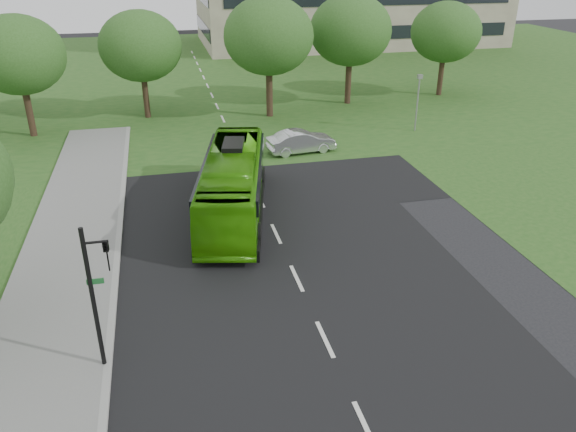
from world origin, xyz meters
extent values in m
plane|color=black|center=(0.00, 0.00, 0.00)|extent=(160.00, 160.00, 0.00)
cube|color=black|center=(0.00, 20.00, 0.01)|extent=(14.00, 120.00, 0.01)
cube|color=black|center=(0.00, 14.00, 0.01)|extent=(80.00, 12.00, 0.01)
cube|color=silver|center=(0.00, 15.00, 0.02)|extent=(0.15, 90.00, 0.01)
cube|color=#25531B|center=(0.00, 45.00, 0.01)|extent=(120.00, 60.00, 0.01)
cylinder|color=black|center=(-13.59, 24.76, 1.56)|extent=(0.47, 0.47, 3.12)
ellipsoid|color=#2B531B|center=(-13.59, 24.76, 5.60)|extent=(6.19, 6.19, 5.26)
cylinder|color=black|center=(-5.67, 27.87, 1.49)|extent=(0.45, 0.45, 2.98)
ellipsoid|color=#2B531B|center=(-5.67, 27.87, 5.43)|extent=(6.13, 6.13, 5.21)
cylinder|color=black|center=(3.73, 26.05, 1.70)|extent=(0.51, 0.51, 3.40)
ellipsoid|color=#2B531B|center=(3.73, 26.05, 6.11)|extent=(6.76, 6.76, 5.75)
cylinder|color=black|center=(11.03, 28.55, 1.66)|extent=(0.50, 0.50, 3.33)
ellipsoid|color=#2B531B|center=(11.03, 28.55, 6.00)|extent=(6.69, 6.69, 5.69)
cylinder|color=black|center=(20.07, 29.55, 1.53)|extent=(0.46, 0.46, 3.06)
ellipsoid|color=#2B531B|center=(20.07, 29.55, 5.47)|extent=(6.03, 6.03, 5.12)
imported|color=#38960B|center=(-1.56, 8.75, 1.56)|extent=(4.92, 11.49, 3.12)
imported|color=silver|center=(4.00, 17.00, 0.73)|extent=(4.58, 2.09, 1.45)
cylinder|color=black|center=(-7.20, -1.74, 2.47)|extent=(0.14, 0.14, 4.94)
cylinder|color=black|center=(-6.85, -1.74, 4.45)|extent=(0.69, 0.08, 0.08)
imported|color=black|center=(-6.61, -1.74, 3.95)|extent=(0.19, 0.22, 0.99)
cube|color=#195926|center=(-7.05, -1.74, 3.16)|extent=(0.49, 0.04, 0.18)
cylinder|color=gray|center=(13.24, 19.75, 1.91)|extent=(0.11, 0.11, 3.82)
cube|color=gray|center=(13.24, 19.75, 3.91)|extent=(0.39, 0.36, 0.29)
camera|label=1|loc=(-4.70, -16.70, 12.00)|focal=35.00mm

